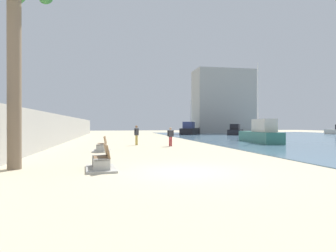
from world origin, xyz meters
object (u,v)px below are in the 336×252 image
boat_nearest (260,134)px  person_standing (170,136)px  boat_distant (190,130)px  bench_near (101,164)px  bench_far (102,148)px  boat_mid_bay (236,131)px  person_walking (137,134)px  palm_tree (14,12)px

boat_nearest → person_standing: bearing=-165.1°
boat_distant → boat_nearest: (-0.00, -25.56, 0.01)m
bench_near → person_standing: (5.00, 11.29, 0.63)m
bench_far → boat_mid_bay: size_ratio=0.30×
bench_near → boat_mid_bay: (21.11, 34.66, 0.48)m
boat_mid_bay → person_walking: bearing=-130.9°
person_walking → boat_mid_bay: bearing=49.1°
bench_far → boat_nearest: size_ratio=0.27×
person_walking → boat_mid_bay: size_ratio=0.24×
palm_tree → bench_near: (3.35, -0.76, -5.90)m
palm_tree → person_walking: bearing=64.9°
bench_near → boat_mid_bay: 40.58m
palm_tree → boat_nearest: 22.48m
person_walking → boat_distant: (11.83, 26.24, -0.12)m
person_standing → boat_nearest: boat_nearest is taller
person_walking → boat_nearest: 11.85m
bench_near → bench_far: size_ratio=1.04×
palm_tree → person_walking: (5.76, 12.30, -5.15)m
bench_near → boat_mid_bay: boat_mid_bay is taller
person_standing → boat_mid_bay: size_ratio=0.21×
bench_near → person_walking: bearing=79.6°
boat_mid_bay → boat_distant: size_ratio=0.95×
palm_tree → bench_far: bearing=66.5°
palm_tree → person_standing: 14.43m
boat_distant → bench_near: bearing=-109.9°
bench_near → palm_tree: bearing=167.2°
person_standing → bench_far: bearing=-147.0°
bench_near → person_standing: size_ratio=1.45×
boat_mid_bay → boat_nearest: 22.01m
palm_tree → person_walking: palm_tree is taller
boat_mid_bay → boat_distant: (-6.87, 4.65, 0.15)m
person_standing → boat_distant: size_ratio=0.20×
person_standing → boat_mid_bay: 28.38m
boat_nearest → boat_mid_bay: bearing=71.8°
palm_tree → boat_distant: bearing=65.5°
person_walking → palm_tree: bearing=-115.1°
palm_tree → bench_far: size_ratio=3.99×
palm_tree → boat_nearest: (17.59, 12.98, -5.26)m
palm_tree → boat_nearest: bearing=36.4°
person_standing → boat_distant: bearing=71.7°
palm_tree → boat_distant: size_ratio=1.12×
person_walking → boat_mid_bay: boat_mid_bay is taller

